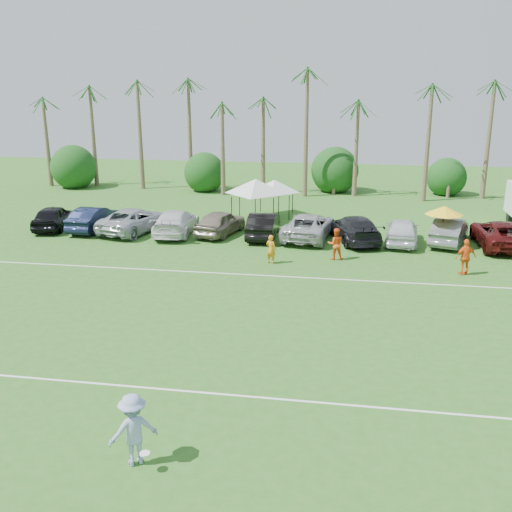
# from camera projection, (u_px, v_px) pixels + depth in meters

# --- Properties ---
(ground) EXTENTS (120.00, 120.00, 0.00)m
(ground) POSITION_uv_depth(u_px,v_px,m) (86.00, 419.00, 16.80)
(ground) COLOR #2D621D
(ground) RESTS_ON ground
(field_lines) EXTENTS (80.00, 12.10, 0.01)m
(field_lines) POSITION_uv_depth(u_px,v_px,m) (169.00, 316.00, 24.37)
(field_lines) COLOR white
(field_lines) RESTS_ON ground
(palm_tree_0) EXTENTS (2.40, 2.40, 8.90)m
(palm_tree_0) POSITION_uv_depth(u_px,v_px,m) (39.00, 108.00, 54.03)
(palm_tree_0) COLOR brown
(palm_tree_0) RESTS_ON ground
(palm_tree_1) EXTENTS (2.40, 2.40, 9.90)m
(palm_tree_1) POSITION_uv_depth(u_px,v_px,m) (88.00, 99.00, 53.01)
(palm_tree_1) COLOR brown
(palm_tree_1) RESTS_ON ground
(palm_tree_2) EXTENTS (2.40, 2.40, 10.90)m
(palm_tree_2) POSITION_uv_depth(u_px,v_px,m) (139.00, 89.00, 51.99)
(palm_tree_2) COLOR brown
(palm_tree_2) RESTS_ON ground
(palm_tree_3) EXTENTS (2.40, 2.40, 11.90)m
(palm_tree_3) POSITION_uv_depth(u_px,v_px,m) (181.00, 79.00, 51.12)
(palm_tree_3) COLOR brown
(palm_tree_3) RESTS_ON ground
(palm_tree_4) EXTENTS (2.40, 2.40, 8.90)m
(palm_tree_4) POSITION_uv_depth(u_px,v_px,m) (225.00, 109.00, 51.24)
(palm_tree_4) COLOR brown
(palm_tree_4) RESTS_ON ground
(palm_tree_5) EXTENTS (2.40, 2.40, 9.90)m
(palm_tree_5) POSITION_uv_depth(u_px,v_px,m) (269.00, 99.00, 50.37)
(palm_tree_5) COLOR brown
(palm_tree_5) RESTS_ON ground
(palm_tree_6) EXTENTS (2.40, 2.40, 10.90)m
(palm_tree_6) POSITION_uv_depth(u_px,v_px,m) (314.00, 89.00, 49.51)
(palm_tree_6) COLOR brown
(palm_tree_6) RESTS_ON ground
(palm_tree_7) EXTENTS (2.40, 2.40, 11.90)m
(palm_tree_7) POSITION_uv_depth(u_px,v_px,m) (362.00, 79.00, 48.65)
(palm_tree_7) COLOR brown
(palm_tree_7) RESTS_ON ground
(palm_tree_8) EXTENTS (2.40, 2.40, 8.90)m
(palm_tree_8) POSITION_uv_depth(u_px,v_px,m) (419.00, 110.00, 48.61)
(palm_tree_8) COLOR brown
(palm_tree_8) RESTS_ON ground
(palm_tree_9) EXTENTS (2.40, 2.40, 9.90)m
(palm_tree_9) POSITION_uv_depth(u_px,v_px,m) (482.00, 100.00, 47.58)
(palm_tree_9) COLOR brown
(palm_tree_9) RESTS_ON ground
(bush_tree_0) EXTENTS (4.00, 4.00, 4.00)m
(bush_tree_0) POSITION_uv_depth(u_px,v_px,m) (79.00, 167.00, 56.13)
(bush_tree_0) COLOR brown
(bush_tree_0) RESTS_ON ground
(bush_tree_1) EXTENTS (4.00, 4.00, 4.00)m
(bush_tree_1) POSITION_uv_depth(u_px,v_px,m) (207.00, 170.00, 54.11)
(bush_tree_1) COLOR brown
(bush_tree_1) RESTS_ON ground
(bush_tree_2) EXTENTS (4.00, 4.00, 4.00)m
(bush_tree_2) POSITION_uv_depth(u_px,v_px,m) (335.00, 173.00, 52.26)
(bush_tree_2) COLOR brown
(bush_tree_2) RESTS_ON ground
(bush_tree_3) EXTENTS (4.00, 4.00, 4.00)m
(bush_tree_3) POSITION_uv_depth(u_px,v_px,m) (448.00, 176.00, 50.71)
(bush_tree_3) COLOR brown
(bush_tree_3) RESTS_ON ground
(sideline_player_a) EXTENTS (0.69, 0.57, 1.62)m
(sideline_player_a) POSITION_uv_depth(u_px,v_px,m) (271.00, 249.00, 31.39)
(sideline_player_a) COLOR orange
(sideline_player_a) RESTS_ON ground
(sideline_player_b) EXTENTS (0.98, 0.82, 1.81)m
(sideline_player_b) POSITION_uv_depth(u_px,v_px,m) (336.00, 244.00, 32.09)
(sideline_player_b) COLOR #F2551A
(sideline_player_b) RESTS_ON ground
(sideline_player_c) EXTENTS (1.21, 0.81, 1.91)m
(sideline_player_c) POSITION_uv_depth(u_px,v_px,m) (466.00, 257.00, 29.42)
(sideline_player_c) COLOR orange
(sideline_player_c) RESTS_ON ground
(canopy_tent_left) EXTENTS (4.53, 4.53, 3.67)m
(canopy_tent_left) POSITION_uv_depth(u_px,v_px,m) (256.00, 179.00, 40.34)
(canopy_tent_left) COLOR black
(canopy_tent_left) RESTS_ON ground
(canopy_tent_right) EXTENTS (3.92, 3.92, 3.17)m
(canopy_tent_right) POSITION_uv_depth(u_px,v_px,m) (275.00, 180.00, 42.58)
(canopy_tent_right) COLOR black
(canopy_tent_right) RESTS_ON ground
(market_umbrella) EXTENTS (2.29, 2.29, 2.55)m
(market_umbrella) POSITION_uv_depth(u_px,v_px,m) (444.00, 210.00, 34.13)
(market_umbrella) COLOR black
(market_umbrella) RESTS_ON ground
(frisbee_player) EXTENTS (1.46, 1.31, 1.97)m
(frisbee_player) POSITION_uv_depth(u_px,v_px,m) (133.00, 430.00, 14.56)
(frisbee_player) COLOR #94A3D3
(frisbee_player) RESTS_ON ground
(parked_car_0) EXTENTS (2.80, 5.07, 1.63)m
(parked_car_0) POSITION_uv_depth(u_px,v_px,m) (53.00, 217.00, 39.08)
(parked_car_0) COLOR black
(parked_car_0) RESTS_ON ground
(parked_car_1) EXTENTS (1.99, 5.04, 1.63)m
(parked_car_1) POSITION_uv_depth(u_px,v_px,m) (94.00, 218.00, 38.71)
(parked_car_1) COLOR #101833
(parked_car_1) RESTS_ON ground
(parked_car_2) EXTENTS (4.01, 6.35, 1.63)m
(parked_car_2) POSITION_uv_depth(u_px,v_px,m) (135.00, 220.00, 38.25)
(parked_car_2) COLOR #9FA5AC
(parked_car_2) RESTS_ON ground
(parked_car_3) EXTENTS (2.65, 5.76, 1.63)m
(parked_car_3) POSITION_uv_depth(u_px,v_px,m) (176.00, 222.00, 37.65)
(parked_car_3) COLOR white
(parked_car_3) RESTS_ON ground
(parked_car_4) EXTENTS (2.98, 5.11, 1.63)m
(parked_car_4) POSITION_uv_depth(u_px,v_px,m) (220.00, 222.00, 37.57)
(parked_car_4) COLOR gray
(parked_car_4) RESTS_ON ground
(parked_car_5) EXTENTS (1.85, 5.00, 1.63)m
(parked_car_5) POSITION_uv_depth(u_px,v_px,m) (263.00, 225.00, 36.90)
(parked_car_5) COLOR black
(parked_car_5) RESTS_ON ground
(parked_car_6) EXTENTS (3.39, 6.16, 1.63)m
(parked_car_6) POSITION_uv_depth(u_px,v_px,m) (309.00, 226.00, 36.58)
(parked_car_6) COLOR #ADADB0
(parked_car_6) RESTS_ON ground
(parked_car_7) EXTENTS (3.83, 6.05, 1.63)m
(parked_car_7) POSITION_uv_depth(u_px,v_px,m) (354.00, 229.00, 35.92)
(parked_car_7) COLOR black
(parked_car_7) RESTS_ON ground
(parked_car_8) EXTENTS (2.39, 4.96, 1.63)m
(parked_car_8) POSITION_uv_depth(u_px,v_px,m) (402.00, 231.00, 35.39)
(parked_car_8) COLOR silver
(parked_car_8) RESTS_ON ground
(parked_car_9) EXTENTS (3.14, 5.25, 1.63)m
(parked_car_9) POSITION_uv_depth(u_px,v_px,m) (450.00, 231.00, 35.37)
(parked_car_9) COLOR slate
(parked_car_9) RESTS_ON ground
(parked_car_10) EXTENTS (2.80, 5.92, 1.63)m
(parked_car_10) POSITION_uv_depth(u_px,v_px,m) (500.00, 234.00, 34.60)
(parked_car_10) COLOR #4D100F
(parked_car_10) RESTS_ON ground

